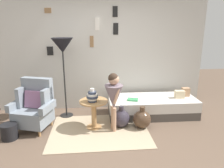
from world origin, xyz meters
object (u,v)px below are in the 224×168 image
at_px(armchair, 34,107).
at_px(book_on_daybed, 133,100).
at_px(vase_striped, 92,96).
at_px(demijohn_near, 121,118).
at_px(daybed, 152,106).
at_px(demijohn_far, 142,119).
at_px(magazine_basket, 9,132).
at_px(side_table, 94,109).
at_px(floor_lamp, 62,48).
at_px(person_child, 114,95).

height_order(armchair, book_on_daybed, armchair).
bearing_deg(vase_striped, demijohn_near, 4.96).
bearing_deg(vase_striped, daybed, 22.72).
xyz_separation_m(demijohn_far, magazine_basket, (-2.42, -0.20, -0.04)).
relative_size(side_table, demijohn_far, 1.29).
relative_size(daybed, side_table, 3.40).
bearing_deg(demijohn_near, vase_striped, -175.04).
relative_size(floor_lamp, demijohn_far, 3.89).
bearing_deg(side_table, magazine_basket, -168.97).
distance_m(vase_striped, magazine_basket, 1.58).
relative_size(vase_striped, floor_lamp, 0.15).
distance_m(floor_lamp, demijohn_near, 1.84).
xyz_separation_m(armchair, vase_striped, (1.11, -0.15, 0.23)).
distance_m(vase_striped, floor_lamp, 1.21).
bearing_deg(demijohn_near, side_table, 179.22).
bearing_deg(daybed, side_table, -159.05).
bearing_deg(person_child, side_table, 157.61).
relative_size(side_table, book_on_daybed, 2.56).
distance_m(person_child, book_on_daybed, 0.77).
relative_size(daybed, book_on_daybed, 8.69).
bearing_deg(daybed, vase_striped, -157.28).
height_order(floor_lamp, person_child, floor_lamp).
distance_m(vase_striped, book_on_daybed, 0.99).
xyz_separation_m(armchair, demijohn_far, (2.06, -0.19, -0.26)).
relative_size(armchair, demijohn_near, 2.26).
bearing_deg(floor_lamp, armchair, -135.93).
bearing_deg(demijohn_far, armchair, 174.68).
relative_size(book_on_daybed, magazine_basket, 0.79).
bearing_deg(side_table, vase_striped, -111.42).
bearing_deg(armchair, daybed, 9.25).
bearing_deg(demijohn_near, armchair, 176.33).
xyz_separation_m(vase_striped, floor_lamp, (-0.58, 0.66, 0.82)).
xyz_separation_m(floor_lamp, book_on_daybed, (1.43, -0.23, -1.08)).
xyz_separation_m(vase_striped, magazine_basket, (-1.47, -0.24, -0.53)).
relative_size(side_table, person_child, 0.50).
height_order(side_table, book_on_daybed, side_table).
bearing_deg(daybed, floor_lamp, 176.48).
bearing_deg(magazine_basket, floor_lamp, 45.36).
bearing_deg(person_child, vase_striped, 166.06).
distance_m(side_table, demijohn_far, 0.96).
distance_m(demijohn_near, demijohn_far, 0.41).
distance_m(book_on_daybed, demijohn_far, 0.54).
height_order(vase_striped, demijohn_far, vase_striped).
xyz_separation_m(side_table, demijohn_far, (0.93, -0.09, -0.22)).
bearing_deg(armchair, demijohn_near, -3.67).
height_order(daybed, demijohn_far, demijohn_far).
bearing_deg(person_child, armchair, 170.47).
relative_size(side_table, magazine_basket, 2.01).
bearing_deg(side_table, demijohn_near, -0.78).
bearing_deg(floor_lamp, demijohn_far, -24.64).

